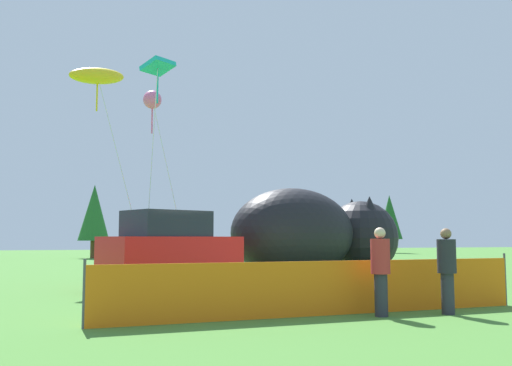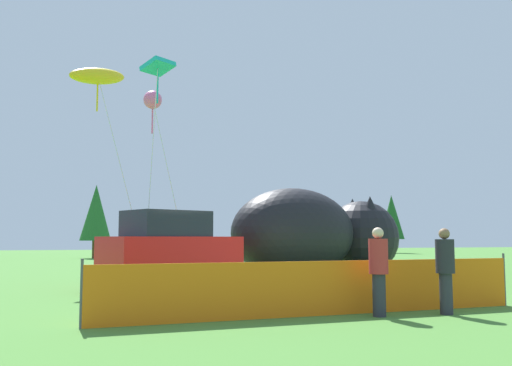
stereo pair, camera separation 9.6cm
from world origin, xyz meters
name	(u,v)px [view 1 (the left image)]	position (x,y,z in m)	size (l,w,h in m)	color
ground_plane	(322,294)	(0.00, 0.00, 0.00)	(120.00, 120.00, 0.00)	#477F33
parked_car	(171,251)	(-3.63, 3.07, 1.12)	(4.57, 3.33, 2.33)	red
folding_chair	(451,274)	(3.70, -0.60, 0.50)	(0.60, 0.60, 0.89)	#1959A5
inflatable_cat	(314,237)	(2.40, 5.88, 1.55)	(8.01, 5.15, 3.37)	black
safety_fence	(325,288)	(-1.75, -3.97, 0.53)	(9.18, 0.54, 1.17)	orange
spectator_in_blue_shirt	(381,268)	(-0.79, -4.45, 0.94)	(0.37, 0.37, 1.72)	#2D2D38
spectator_in_black_shirt	(447,267)	(0.64, -4.58, 0.93)	(0.37, 0.37, 1.71)	#2D2D38
kite_yellow_hero	(98,77)	(-5.77, 6.69, 7.35)	(3.02, 2.75, 7.94)	silver
kite_pink_octopus	(153,101)	(-3.72, 7.10, 6.70)	(1.64, 1.95, 7.10)	silver
kite_teal_diamond	(158,70)	(-3.85, 4.93, 7.27)	(1.24, 2.52, 7.62)	silver
horizon_tree_mid	(94,213)	(-4.87, 29.55, 3.35)	(2.28, 2.28, 5.45)	brown
horizon_tree_northeast	(390,217)	(23.63, 35.33, 3.52)	(2.40, 2.40, 5.74)	brown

